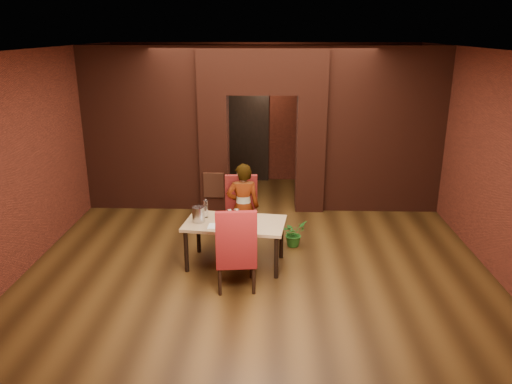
% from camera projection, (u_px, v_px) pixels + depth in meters
% --- Properties ---
extents(floor, '(8.00, 8.00, 0.00)m').
position_uv_depth(floor, '(259.00, 247.00, 8.35)').
color(floor, '#452C11').
rests_on(floor, ground).
extents(ceiling, '(7.00, 8.00, 0.04)m').
position_uv_depth(ceiling, '(260.00, 49.00, 7.35)').
color(ceiling, silver).
rests_on(ceiling, ground).
extents(wall_back, '(7.00, 0.04, 3.20)m').
position_uv_depth(wall_back, '(264.00, 113.00, 11.65)').
color(wall_back, maroon).
rests_on(wall_back, ground).
extents(wall_front, '(7.00, 0.04, 3.20)m').
position_uv_depth(wall_front, '(246.00, 273.00, 4.05)').
color(wall_front, maroon).
rests_on(wall_front, ground).
extents(wall_left, '(0.04, 8.00, 3.20)m').
position_uv_depth(wall_left, '(41.00, 153.00, 7.96)').
color(wall_left, maroon).
rests_on(wall_left, ground).
extents(wall_right, '(0.04, 8.00, 3.20)m').
position_uv_depth(wall_right, '(485.00, 156.00, 7.74)').
color(wall_right, maroon).
rests_on(wall_right, ground).
extents(pillar_left, '(0.55, 0.55, 2.30)m').
position_uv_depth(pillar_left, '(215.00, 152.00, 9.92)').
color(pillar_left, maroon).
rests_on(pillar_left, ground).
extents(pillar_right, '(0.55, 0.55, 2.30)m').
position_uv_depth(pillar_right, '(310.00, 153.00, 9.86)').
color(pillar_right, maroon).
rests_on(pillar_right, ground).
extents(lintel, '(2.45, 0.55, 0.90)m').
position_uv_depth(lintel, '(263.00, 70.00, 9.39)').
color(lintel, maroon).
rests_on(lintel, ground).
extents(wing_wall_left, '(2.28, 0.35, 3.20)m').
position_uv_depth(wing_wall_left, '(143.00, 129.00, 9.83)').
color(wing_wall_left, maroon).
rests_on(wing_wall_left, ground).
extents(wing_wall_right, '(2.28, 0.35, 3.20)m').
position_uv_depth(wing_wall_right, '(384.00, 131.00, 9.67)').
color(wing_wall_right, maroon).
rests_on(wing_wall_right, ground).
extents(vent_panel, '(0.40, 0.03, 0.50)m').
position_uv_depth(vent_panel, '(214.00, 185.00, 9.83)').
color(vent_panel, '#A3502F').
rests_on(vent_panel, ground).
extents(rear_door, '(0.90, 0.08, 2.10)m').
position_uv_depth(rear_door, '(247.00, 137.00, 11.78)').
color(rear_door, black).
rests_on(rear_door, ground).
extents(rear_door_frame, '(1.02, 0.04, 2.22)m').
position_uv_depth(rear_door_frame, '(247.00, 137.00, 11.74)').
color(rear_door_frame, black).
rests_on(rear_door_frame, ground).
extents(dining_table, '(1.59, 1.02, 0.70)m').
position_uv_depth(dining_table, '(235.00, 243.00, 7.65)').
color(dining_table, tan).
rests_on(dining_table, ground).
extents(chair_far, '(0.57, 0.57, 1.18)m').
position_uv_depth(chair_far, '(241.00, 213.00, 8.22)').
color(chair_far, maroon).
rests_on(chair_far, ground).
extents(chair_near, '(0.61, 0.61, 1.22)m').
position_uv_depth(chair_near, '(236.00, 247.00, 6.91)').
color(chair_near, maroon).
rests_on(chair_near, ground).
extents(person_seated, '(0.57, 0.40, 1.47)m').
position_uv_depth(person_seated, '(243.00, 207.00, 8.08)').
color(person_seated, white).
rests_on(person_seated, ground).
extents(wine_glass_a, '(0.07, 0.07, 0.18)m').
position_uv_depth(wine_glass_a, '(230.00, 215.00, 7.55)').
color(wine_glass_a, white).
rests_on(wine_glass_a, dining_table).
extents(wine_glass_b, '(0.09, 0.09, 0.21)m').
position_uv_depth(wine_glass_b, '(237.00, 216.00, 7.48)').
color(wine_glass_b, white).
rests_on(wine_glass_b, dining_table).
extents(wine_glass_c, '(0.09, 0.09, 0.22)m').
position_uv_depth(wine_glass_c, '(244.00, 219.00, 7.37)').
color(wine_glass_c, white).
rests_on(wine_glass_c, dining_table).
extents(tasting_sheet, '(0.32, 0.24, 0.00)m').
position_uv_depth(tasting_sheet, '(219.00, 226.00, 7.37)').
color(tasting_sheet, silver).
rests_on(tasting_sheet, dining_table).
extents(wine_bucket, '(0.19, 0.19, 0.23)m').
position_uv_depth(wine_bucket, '(199.00, 214.00, 7.52)').
color(wine_bucket, '#B1B1B8').
rests_on(wine_bucket, dining_table).
extents(water_bottle, '(0.07, 0.07, 0.30)m').
position_uv_depth(water_bottle, '(206.00, 208.00, 7.68)').
color(water_bottle, white).
rests_on(water_bottle, dining_table).
extents(potted_plant, '(0.53, 0.53, 0.45)m').
position_uv_depth(potted_plant, '(294.00, 233.00, 8.35)').
color(potted_plant, '#23641C').
rests_on(potted_plant, ground).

